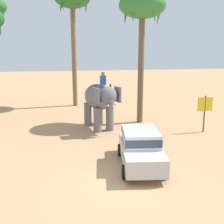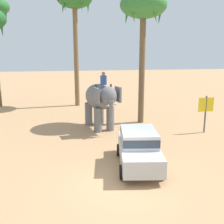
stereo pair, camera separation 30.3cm
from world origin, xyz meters
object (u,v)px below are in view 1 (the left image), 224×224
object	(u,v)px
elephant_with_mahout	(100,100)
palm_tree_behind_elephant	(72,3)
car_sedan_foreground	(140,146)
palm_tree_far_back	(142,10)
signboard_yellow	(205,107)

from	to	relation	value
elephant_with_mahout	palm_tree_behind_elephant	size ratio (longest dim) A/B	0.38
car_sedan_foreground	palm_tree_far_back	world-z (taller)	palm_tree_far_back
palm_tree_behind_elephant	signboard_yellow	xyz separation A→B (m)	(7.69, -10.25, -7.59)
palm_tree_behind_elephant	palm_tree_far_back	size ratio (longest dim) A/B	1.17
palm_tree_behind_elephant	palm_tree_far_back	xyz separation A→B (m)	(4.32, -7.07, -1.38)
car_sedan_foreground	palm_tree_far_back	size ratio (longest dim) A/B	0.47
elephant_with_mahout	palm_tree_far_back	size ratio (longest dim) A/B	0.44
car_sedan_foreground	signboard_yellow	distance (m)	7.10
car_sedan_foreground	palm_tree_behind_elephant	bearing A→B (deg)	98.26
palm_tree_far_back	car_sedan_foreground	bearing A→B (deg)	-106.37
palm_tree_behind_elephant	signboard_yellow	size ratio (longest dim) A/B	4.42
palm_tree_far_back	signboard_yellow	xyz separation A→B (m)	(3.38, -3.18, -6.21)
elephant_with_mahout	palm_tree_far_back	bearing A→B (deg)	19.63
car_sedan_foreground	palm_tree_behind_elephant	xyz separation A→B (m)	(-2.12, 14.58, 8.35)
elephant_with_mahout	palm_tree_far_back	xyz separation A→B (m)	(3.15, 1.12, 5.91)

